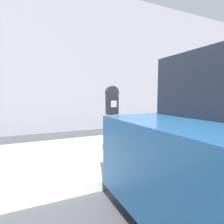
% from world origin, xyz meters
% --- Properties ---
extents(ground_plane, '(60.00, 60.00, 0.00)m').
position_xyz_m(ground_plane, '(0.00, 0.00, 0.00)').
color(ground_plane, '#47474C').
extents(sidewalk, '(24.00, 2.80, 0.14)m').
position_xyz_m(sidewalk, '(0.00, 2.20, 0.07)').
color(sidewalk, '#ADAAA3').
rests_on(sidewalk, ground_plane).
extents(building_facade, '(24.00, 0.30, 5.51)m').
position_xyz_m(building_facade, '(0.00, 5.47, 2.75)').
color(building_facade, gray).
rests_on(building_facade, ground_plane).
extents(parking_meter, '(0.22, 0.15, 1.40)m').
position_xyz_m(parking_meter, '(-0.32, 1.29, 1.19)').
color(parking_meter, gray).
rests_on(parking_meter, sidewalk).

